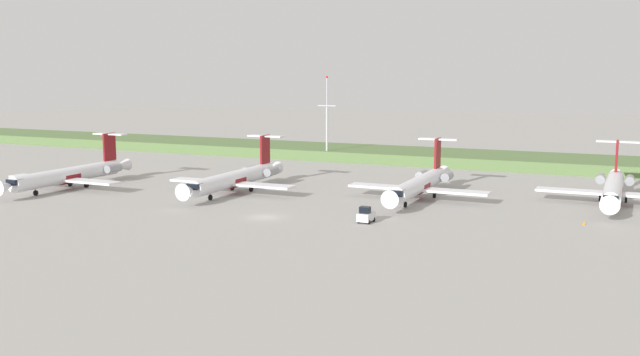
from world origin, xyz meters
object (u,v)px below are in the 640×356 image
Objects in this scene: regional_jet_second at (236,178)px; regional_jet_third at (420,183)px; regional_jet_fourth at (613,188)px; safety_cone_front_marker at (584,223)px; regional_jet_nearest at (70,174)px; antenna_mast at (327,126)px; baggage_tug at (366,215)px.

regional_jet_third is at bearing 13.12° from regional_jet_second.
regional_jet_fourth is 18.65m from safety_cone_front_marker.
safety_cone_front_marker is (56.15, -2.98, -2.26)m from regional_jet_second.
regional_jet_nearest is 1.58× the size of antenna_mast.
baggage_tug reaches higher than safety_cone_front_marker.
regional_jet_third is at bearing 158.63° from safety_cone_front_marker.
baggage_tug is 29.38m from safety_cone_front_marker.
regional_jet_nearest is 85.29m from safety_cone_front_marker.
regional_jet_nearest is 56.36× the size of safety_cone_front_marker.
regional_jet_second is 46.21m from antenna_mast.
antenna_mast is at bearing 93.87° from regional_jet_second.
regional_jet_second and regional_jet_third have the same top height.
safety_cone_front_marker is (25.73, -10.07, -2.26)m from regional_jet_third.
baggage_tug is at bearing -136.35° from regional_jet_fourth.
regional_jet_third is at bearing -49.09° from antenna_mast.
regional_jet_fourth is 56.36× the size of safety_cone_front_marker.
antenna_mast is at bearing 64.46° from regional_jet_nearest.
baggage_tug is at bearing -25.36° from regional_jet_second.
regional_jet_third reaches higher than safety_cone_front_marker.
regional_jet_second is 1.58× the size of antenna_mast.
regional_jet_fourth reaches higher than safety_cone_front_marker.
antenna_mast reaches higher than regional_jet_nearest.
regional_jet_third is 51.48m from antenna_mast.
regional_jet_nearest is 61.33m from regional_jet_third.
antenna_mast is 35.57× the size of safety_cone_front_marker.
regional_jet_fourth is (59.12, 15.29, 0.00)m from regional_jet_second.
regional_jet_third is 1.00× the size of regional_jet_fourth.
antenna_mast is (-62.21, 30.46, 5.64)m from regional_jet_fourth.
regional_jet_third is (59.36, 15.42, 0.00)m from regional_jet_nearest.
regional_jet_third is 9.69× the size of baggage_tug.
antenna_mast is (-3.09, 45.76, 5.64)m from regional_jet_second.
regional_jet_second is at bearing -165.49° from regional_jet_fourth.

